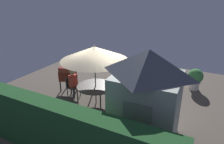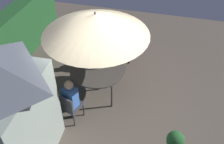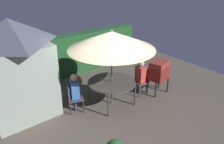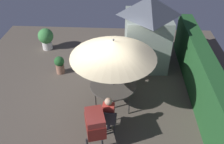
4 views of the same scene
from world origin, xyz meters
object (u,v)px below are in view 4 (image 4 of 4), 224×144
(potted_plant_by_grill, at_px, (60,64))
(person_in_blue, at_px, (124,65))
(bbq_grill, at_px, (95,123))
(potted_plant_by_shed, at_px, (46,38))
(garden_shed, at_px, (147,32))
(chair_near_shed, at_px, (108,119))
(person_in_red, at_px, (108,111))
(patio_umbrella, at_px, (113,49))
(patio_table, at_px, (113,85))
(chair_far_side, at_px, (124,70))

(potted_plant_by_grill, relative_size, person_in_blue, 0.60)
(bbq_grill, xyz_separation_m, potted_plant_by_shed, (-5.24, -2.91, -0.26))
(garden_shed, bearing_deg, bbq_grill, -20.81)
(bbq_grill, bearing_deg, chair_near_shed, 145.77)
(potted_plant_by_shed, relative_size, person_in_red, 0.81)
(garden_shed, height_order, bbq_grill, garden_shed)
(person_in_red, xyz_separation_m, person_in_blue, (-2.36, 0.42, 0.00))
(person_in_red, relative_size, person_in_blue, 1.00)
(patio_umbrella, xyz_separation_m, bbq_grill, (1.76, -0.40, -1.32))
(garden_shed, xyz_separation_m, person_in_red, (3.73, -1.30, -0.72))
(bbq_grill, xyz_separation_m, potted_plant_by_grill, (-3.38, -1.84, -0.44))
(patio_table, relative_size, potted_plant_by_grill, 2.04)
(chair_near_shed, relative_size, chair_far_side, 1.00)
(chair_near_shed, xyz_separation_m, chair_far_side, (-2.53, 0.45, 0.00))
(chair_far_side, bearing_deg, potted_plant_by_shed, -121.38)
(chair_near_shed, distance_m, person_in_blue, 2.50)
(person_in_blue, bearing_deg, chair_near_shed, -9.83)
(garden_shed, distance_m, patio_umbrella, 2.89)
(person_in_red, bearing_deg, bbq_grill, -30.33)
(chair_far_side, relative_size, potted_plant_by_grill, 1.20)
(bbq_grill, relative_size, person_in_blue, 0.95)
(chair_far_side, relative_size, potted_plant_by_shed, 0.88)
(potted_plant_by_grill, bearing_deg, patio_table, 54.18)
(chair_near_shed, bearing_deg, person_in_blue, 170.17)
(bbq_grill, bearing_deg, patio_table, 167.23)
(chair_far_side, bearing_deg, potted_plant_by_grill, -98.21)
(garden_shed, distance_m, patio_table, 2.91)
(potted_plant_by_shed, height_order, person_in_red, person_in_red)
(patio_table, bearing_deg, bbq_grill, -12.77)
(garden_shed, height_order, chair_near_shed, garden_shed)
(potted_plant_by_grill, xyz_separation_m, person_in_red, (2.82, 2.17, 0.38))
(bbq_grill, distance_m, person_in_blue, 3.01)
(patio_table, height_order, potted_plant_by_grill, patio_table)
(chair_far_side, bearing_deg, chair_near_shed, -10.06)
(bbq_grill, bearing_deg, garden_shed, 159.19)
(patio_umbrella, distance_m, potted_plant_by_shed, 5.06)
(patio_umbrella, bearing_deg, chair_far_side, 163.43)
(person_in_red, bearing_deg, chair_near_shed, -3.52)
(patio_umbrella, bearing_deg, potted_plant_by_grill, -125.82)
(garden_shed, height_order, potted_plant_by_shed, garden_shed)
(bbq_grill, height_order, chair_near_shed, bbq_grill)
(bbq_grill, distance_m, potted_plant_by_shed, 6.00)
(potted_plant_by_grill, bearing_deg, chair_far_side, 81.79)
(garden_shed, xyz_separation_m, chair_far_side, (1.28, -0.86, -0.98))
(potted_plant_by_grill, distance_m, person_in_red, 3.58)
(garden_shed, relative_size, bbq_grill, 2.45)
(chair_near_shed, distance_m, potted_plant_by_shed, 5.76)
(patio_table, xyz_separation_m, potted_plant_by_shed, (-3.48, -3.31, -0.16))
(chair_far_side, relative_size, person_in_blue, 0.71)
(patio_table, distance_m, chair_far_side, 1.32)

